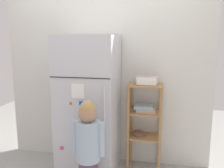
{
  "coord_description": "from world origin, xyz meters",
  "views": [
    {
      "loc": [
        0.68,
        -2.68,
        1.62
      ],
      "look_at": [
        0.15,
        0.02,
        1.09
      ],
      "focal_mm": 39.56,
      "sensor_mm": 36.0,
      "label": 1
    }
  ],
  "objects": [
    {
      "name": "fruit_bin",
      "position": [
        0.53,
        0.17,
        1.11
      ],
      "size": [
        0.24,
        0.14,
        0.09
      ],
      "color": "white",
      "rests_on": "pantry_shelf_unit"
    },
    {
      "name": "kitchen_wall_back",
      "position": [
        0.0,
        0.37,
        1.07
      ],
      "size": [
        2.64,
        0.03,
        2.14
      ],
      "primitive_type": "cube",
      "color": "silver",
      "rests_on": "ground"
    },
    {
      "name": "refrigerator",
      "position": [
        -0.13,
        0.02,
        0.82
      ],
      "size": [
        0.66,
        0.67,
        1.64
      ],
      "color": "silver",
      "rests_on": "ground"
    },
    {
      "name": "child_standing",
      "position": [
        0.01,
        -0.5,
        0.62
      ],
      "size": [
        0.33,
        0.24,
        1.02
      ],
      "color": "#554054",
      "rests_on": "ground"
    },
    {
      "name": "pantry_shelf_unit",
      "position": [
        0.51,
        0.18,
        0.66
      ],
      "size": [
        0.4,
        0.31,
        1.07
      ],
      "color": "#9E7247",
      "rests_on": "ground"
    }
  ]
}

